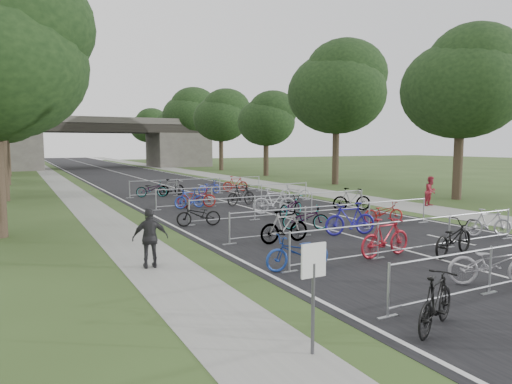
# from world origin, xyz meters

# --- Properties ---
(road) EXTENTS (11.00, 140.00, 0.01)m
(road) POSITION_xyz_m (0.00, 50.00, 0.01)
(road) COLOR black
(road) RESTS_ON ground
(sidewalk_right) EXTENTS (3.00, 140.00, 0.01)m
(sidewalk_right) POSITION_xyz_m (8.00, 50.00, 0.01)
(sidewalk_right) COLOR gray
(sidewalk_right) RESTS_ON ground
(sidewalk_left) EXTENTS (2.00, 140.00, 0.01)m
(sidewalk_left) POSITION_xyz_m (-7.50, 50.00, 0.01)
(sidewalk_left) COLOR gray
(sidewalk_left) RESTS_ON ground
(lane_markings) EXTENTS (0.12, 140.00, 0.00)m
(lane_markings) POSITION_xyz_m (0.00, 50.00, 0.00)
(lane_markings) COLOR silver
(lane_markings) RESTS_ON ground
(overpass_bridge) EXTENTS (31.00, 8.00, 7.05)m
(overpass_bridge) POSITION_xyz_m (0.00, 65.00, 3.53)
(overpass_bridge) COLOR #4C4844
(overpass_bridge) RESTS_ON ground
(park_sign) EXTENTS (0.45, 0.06, 1.83)m
(park_sign) POSITION_xyz_m (-6.80, 3.00, 1.27)
(park_sign) COLOR #4C4C51
(park_sign) RESTS_ON ground
(tree_right_0) EXTENTS (7.17, 7.17, 10.93)m
(tree_right_0) POSITION_xyz_m (13.11, 15.93, 6.92)
(tree_right_0) COLOR #33261C
(tree_right_0) RESTS_ON ground
(tree_left_1) EXTENTS (7.56, 7.56, 11.53)m
(tree_left_1) POSITION_xyz_m (-11.39, 27.93, 7.30)
(tree_left_1) COLOR #33261C
(tree_left_1) RESTS_ON ground
(tree_right_1) EXTENTS (8.18, 8.18, 12.47)m
(tree_right_1) POSITION_xyz_m (13.11, 27.93, 7.90)
(tree_right_1) COLOR #33261C
(tree_right_1) RESTS_ON ground
(tree_left_2) EXTENTS (8.40, 8.40, 12.81)m
(tree_left_2) POSITION_xyz_m (-11.39, 39.93, 8.12)
(tree_left_2) COLOR #33261C
(tree_left_2) RESTS_ON ground
(tree_right_2) EXTENTS (6.16, 6.16, 9.39)m
(tree_right_2) POSITION_xyz_m (13.11, 39.93, 5.95)
(tree_right_2) COLOR #33261C
(tree_right_2) RESTS_ON ground
(tree_left_3) EXTENTS (6.72, 6.72, 10.25)m
(tree_left_3) POSITION_xyz_m (-11.39, 51.93, 6.49)
(tree_left_3) COLOR #33261C
(tree_left_3) RESTS_ON ground
(tree_right_3) EXTENTS (7.17, 7.17, 10.93)m
(tree_right_3) POSITION_xyz_m (13.11, 51.93, 6.92)
(tree_right_3) COLOR #33261C
(tree_right_3) RESTS_ON ground
(tree_left_4) EXTENTS (7.56, 7.56, 11.53)m
(tree_left_4) POSITION_xyz_m (-11.39, 63.93, 7.30)
(tree_left_4) COLOR #33261C
(tree_left_4) RESTS_ON ground
(tree_right_4) EXTENTS (8.18, 8.18, 12.47)m
(tree_right_4) POSITION_xyz_m (13.11, 63.93, 7.90)
(tree_right_4) COLOR #33261C
(tree_right_4) RESTS_ON ground
(tree_left_5) EXTENTS (8.40, 8.40, 12.81)m
(tree_left_5) POSITION_xyz_m (-11.39, 75.93, 8.12)
(tree_left_5) COLOR #33261C
(tree_left_5) RESTS_ON ground
(tree_right_5) EXTENTS (6.16, 6.16, 9.39)m
(tree_right_5) POSITION_xyz_m (13.11, 75.93, 5.95)
(tree_right_5) COLOR #33261C
(tree_right_5) RESTS_ON ground
(tree_left_6) EXTENTS (6.72, 6.72, 10.25)m
(tree_left_6) POSITION_xyz_m (-11.39, 87.93, 6.49)
(tree_left_6) COLOR #33261C
(tree_left_6) RESTS_ON ground
(tree_right_6) EXTENTS (7.17, 7.17, 10.93)m
(tree_right_6) POSITION_xyz_m (13.11, 87.93, 6.92)
(tree_right_6) COLOR #33261C
(tree_right_6) RESTS_ON ground
(barrier_row_2) EXTENTS (9.70, 0.08, 1.10)m
(barrier_row_2) POSITION_xyz_m (0.00, 7.20, 0.55)
(barrier_row_2) COLOR #A3A6AB
(barrier_row_2) RESTS_ON ground
(barrier_row_3) EXTENTS (9.70, 0.08, 1.10)m
(barrier_row_3) POSITION_xyz_m (0.00, 11.00, 0.55)
(barrier_row_3) COLOR #A3A6AB
(barrier_row_3) RESTS_ON ground
(barrier_row_4) EXTENTS (9.70, 0.08, 1.10)m
(barrier_row_4) POSITION_xyz_m (0.00, 15.00, 0.55)
(barrier_row_4) COLOR #A3A6AB
(barrier_row_4) RESTS_ON ground
(barrier_row_5) EXTENTS (9.70, 0.08, 1.10)m
(barrier_row_5) POSITION_xyz_m (0.00, 20.00, 0.55)
(barrier_row_5) COLOR #A3A6AB
(barrier_row_5) RESTS_ON ground
(barrier_row_6) EXTENTS (9.70, 0.08, 1.10)m
(barrier_row_6) POSITION_xyz_m (0.00, 26.00, 0.55)
(barrier_row_6) COLOR #A3A6AB
(barrier_row_6) RESTS_ON ground
(bike_4) EXTENTS (1.83, 1.17, 1.07)m
(bike_4) POSITION_xyz_m (-4.30, 2.73, 0.53)
(bike_4) COLOR black
(bike_4) RESTS_ON ground
(bike_5) EXTENTS (2.14, 1.74, 1.09)m
(bike_5) POSITION_xyz_m (-0.95, 3.93, 0.55)
(bike_5) COLOR #98979E
(bike_5) RESTS_ON ground
(bike_8) EXTENTS (1.92, 0.83, 0.98)m
(bike_8) POSITION_xyz_m (-4.30, 7.25, 0.49)
(bike_8) COLOR navy
(bike_8) RESTS_ON ground
(bike_9) EXTENTS (2.00, 0.68, 1.18)m
(bike_9) POSITION_xyz_m (-1.21, 7.23, 0.59)
(bike_9) COLOR maroon
(bike_9) RESTS_ON ground
(bike_10) EXTENTS (2.20, 1.16, 1.10)m
(bike_10) POSITION_xyz_m (0.70, 6.37, 0.55)
(bike_10) COLOR black
(bike_10) RESTS_ON ground
(bike_11) EXTENTS (1.73, 1.23, 1.03)m
(bike_11) POSITION_xyz_m (4.30, 7.75, 0.51)
(bike_11) COLOR gray
(bike_11) RESTS_ON ground
(bike_12) EXTENTS (1.86, 0.53, 1.12)m
(bike_12) POSITION_xyz_m (-2.86, 10.30, 0.56)
(bike_12) COLOR #A3A6AB
(bike_12) RESTS_ON ground
(bike_13) EXTENTS (1.92, 1.39, 0.96)m
(bike_13) POSITION_xyz_m (-0.87, 11.96, 0.48)
(bike_13) COLOR #A3A6AB
(bike_13) RESTS_ON ground
(bike_14) EXTENTS (2.10, 0.98, 1.21)m
(bike_14) POSITION_xyz_m (-0.01, 10.30, 0.61)
(bike_14) COLOR navy
(bike_14) RESTS_ON ground
(bike_15) EXTENTS (1.88, 1.10, 0.93)m
(bike_15) POSITION_xyz_m (2.94, 11.69, 0.47)
(bike_15) COLOR maroon
(bike_15) RESTS_ON ground
(bike_16) EXTENTS (1.91, 1.00, 0.95)m
(bike_16) POSITION_xyz_m (-4.30, 14.69, 0.48)
(bike_16) COLOR black
(bike_16) RESTS_ON ground
(bike_17) EXTENTS (2.17, 1.31, 1.26)m
(bike_17) POSITION_xyz_m (0.05, 15.98, 0.63)
(bike_17) COLOR #B6B7BE
(bike_17) RESTS_ON ground
(bike_18) EXTENTS (1.99, 1.44, 1.00)m
(bike_18) POSITION_xyz_m (0.28, 14.89, 0.50)
(bike_18) COLOR #A3A6AB
(bike_18) RESTS_ON ground
(bike_19) EXTENTS (2.01, 1.27, 1.17)m
(bike_19) POSITION_xyz_m (4.12, 15.18, 0.59)
(bike_19) COLOR #A3A6AB
(bike_19) RESTS_ON ground
(bike_20) EXTENTS (1.75, 0.58, 1.04)m
(bike_20) POSITION_xyz_m (-2.82, 19.88, 0.52)
(bike_20) COLOR navy
(bike_20) RESTS_ON ground
(bike_21) EXTENTS (2.15, 1.18, 1.07)m
(bike_21) POSITION_xyz_m (-2.41, 19.98, 0.54)
(bike_21) COLOR maroon
(bike_21) RESTS_ON ground
(bike_22) EXTENTS (2.00, 0.99, 1.16)m
(bike_22) POSITION_xyz_m (0.08, 19.67, 0.58)
(bike_22) COLOR black
(bike_22) RESTS_ON ground
(bike_23) EXTENTS (1.95, 1.26, 0.97)m
(bike_23) POSITION_xyz_m (4.03, 20.32, 0.48)
(bike_23) COLOR #A7A9AF
(bike_23) RESTS_ON ground
(bike_24) EXTENTS (2.07, 1.18, 1.03)m
(bike_24) POSITION_xyz_m (-3.23, 25.89, 0.51)
(bike_24) COLOR #A3A6AB
(bike_24) RESTS_ON ground
(bike_25) EXTENTS (1.87, 0.84, 1.08)m
(bike_25) POSITION_xyz_m (-1.87, 26.04, 0.54)
(bike_25) COLOR #A3A6AB
(bike_25) RESTS_ON ground
(bike_26) EXTENTS (1.94, 1.13, 0.96)m
(bike_26) POSITION_xyz_m (0.68, 25.85, 0.48)
(bike_26) COLOR #1D2CA1
(bike_26) RESTS_ON ground
(bike_27) EXTENTS (1.90, 0.80, 1.11)m
(bike_27) POSITION_xyz_m (2.98, 26.54, 0.55)
(bike_27) COLOR maroon
(bike_27) RESTS_ON ground
(pedestrian_b) EXTENTS (0.89, 0.76, 1.62)m
(pedestrian_b) POSITION_xyz_m (9.15, 14.61, 0.81)
(pedestrian_b) COLOR maroon
(pedestrian_b) RESTS_ON ground
(pedestrian_c) EXTENTS (1.02, 0.55, 1.64)m
(pedestrian_c) POSITION_xyz_m (-7.73, 9.34, 0.82)
(pedestrian_c) COLOR #262528
(pedestrian_c) RESTS_ON ground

